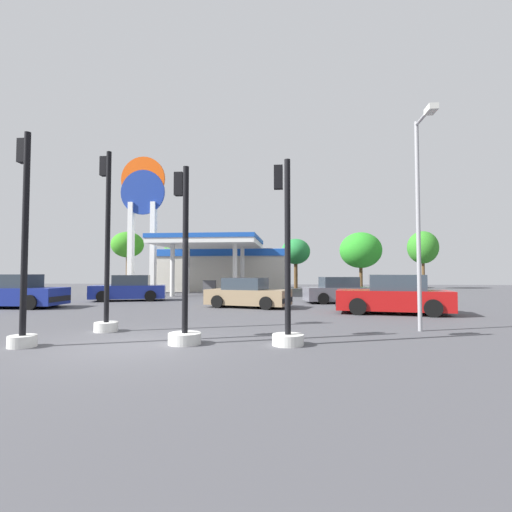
# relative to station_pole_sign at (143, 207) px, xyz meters

# --- Properties ---
(ground_plane) EXTENTS (90.00, 90.00, 0.00)m
(ground_plane) POSITION_rel_station_pole_sign_xyz_m (8.63, -21.24, -7.08)
(ground_plane) COLOR #47474C
(ground_plane) RESTS_ON ground
(gas_station) EXTENTS (11.89, 13.42, 4.33)m
(gas_station) POSITION_rel_station_pole_sign_xyz_m (6.07, 4.14, -4.96)
(gas_station) COLOR beige
(gas_station) RESTS_ON ground
(station_pole_sign) EXTENTS (3.71, 0.56, 11.29)m
(station_pole_sign) POSITION_rel_station_pole_sign_xyz_m (0.00, 0.00, 0.00)
(station_pole_sign) COLOR white
(station_pole_sign) RESTS_ON ground
(car_0) EXTENTS (4.30, 2.70, 1.43)m
(car_0) POSITION_rel_station_pole_sign_xyz_m (10.14, -11.58, -6.43)
(car_0) COLOR black
(car_0) RESTS_ON ground
(car_1) EXTENTS (4.54, 2.19, 1.60)m
(car_1) POSITION_rel_station_pole_sign_xyz_m (-0.94, -12.90, -6.35)
(car_1) COLOR black
(car_1) RESTS_ON ground
(car_2) EXTENTS (4.61, 2.96, 1.53)m
(car_2) POSITION_rel_station_pole_sign_xyz_m (2.56, -8.01, -6.38)
(car_2) COLOR black
(car_2) RESTS_ON ground
(car_3) EXTENTS (4.71, 2.61, 1.60)m
(car_3) POSITION_rel_station_pole_sign_xyz_m (16.43, -13.74, -6.36)
(car_3) COLOR black
(car_3) RESTS_ON ground
(car_4) EXTENTS (4.27, 2.39, 1.44)m
(car_4) POSITION_rel_station_pole_sign_xyz_m (14.98, -8.45, -6.43)
(car_4) COLOR black
(car_4) RESTS_ON ground
(traffic_signal_0) EXTENTS (0.78, 0.78, 4.25)m
(traffic_signal_0) POSITION_rel_station_pole_sign_xyz_m (9.75, -20.95, -5.86)
(traffic_signal_0) COLOR silver
(traffic_signal_0) RESTS_ON ground
(traffic_signal_1) EXTENTS (0.66, 0.69, 5.23)m
(traffic_signal_1) POSITION_rel_station_pole_sign_xyz_m (6.97, -19.33, -5.28)
(traffic_signal_1) COLOR silver
(traffic_signal_1) RESTS_ON ground
(traffic_signal_2) EXTENTS (0.74, 0.74, 4.38)m
(traffic_signal_2) POSITION_rel_station_pole_sign_xyz_m (12.19, -20.84, -5.73)
(traffic_signal_2) COLOR silver
(traffic_signal_2) RESTS_ON ground
(traffic_signal_3) EXTENTS (0.63, 0.66, 4.95)m
(traffic_signal_3) POSITION_rel_station_pole_sign_xyz_m (6.17, -21.66, -5.24)
(traffic_signal_3) COLOR silver
(traffic_signal_3) RESTS_ON ground
(tree_0) EXTENTS (3.53, 3.53, 6.21)m
(tree_0) POSITION_rel_station_pole_sign_xyz_m (-5.94, 10.27, -2.32)
(tree_0) COLOR brown
(tree_0) RESTS_ON ground
(tree_1) EXTENTS (3.17, 3.17, 5.75)m
(tree_1) POSITION_rel_station_pole_sign_xyz_m (-0.63, 11.85, -2.98)
(tree_1) COLOR brown
(tree_1) RESTS_ON ground
(tree_2) EXTENTS (3.00, 3.00, 5.01)m
(tree_2) POSITION_rel_station_pole_sign_xyz_m (6.44, 11.13, -3.44)
(tree_2) COLOR brown
(tree_2) RESTS_ON ground
(tree_3) EXTENTS (3.07, 3.07, 5.29)m
(tree_3) POSITION_rel_station_pole_sign_xyz_m (12.64, 10.53, -3.19)
(tree_3) COLOR brown
(tree_3) RESTS_ON ground
(tree_4) EXTENTS (4.50, 4.50, 6.05)m
(tree_4) POSITION_rel_station_pole_sign_xyz_m (19.68, 11.94, -2.98)
(tree_4) COLOR brown
(tree_4) RESTS_ON ground
(tree_5) EXTENTS (3.14, 3.14, 6.04)m
(tree_5) POSITION_rel_station_pole_sign_xyz_m (25.99, 11.33, -2.77)
(tree_5) COLOR brown
(tree_5) RESTS_ON ground
(corner_streetlamp) EXTENTS (0.24, 1.48, 6.15)m
(corner_streetlamp) POSITION_rel_station_pole_sign_xyz_m (15.99, -18.61, -3.32)
(corner_streetlamp) COLOR gray
(corner_streetlamp) RESTS_ON ground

